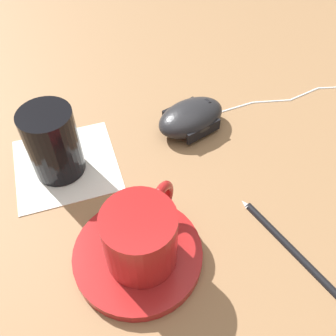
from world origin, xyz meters
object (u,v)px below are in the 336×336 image
at_px(computer_mouse, 191,117).
at_px(drinking_glass, 53,143).
at_px(saucer, 138,255).
at_px(pen, 290,245).
at_px(coffee_cup, 141,236).

xyz_separation_m(computer_mouse, drinking_glass, (-0.18, -0.05, 0.03)).
bearing_deg(saucer, pen, -4.91).
height_order(coffee_cup, drinking_glass, drinking_glass).
distance_m(computer_mouse, pen, 0.22).
height_order(saucer, coffee_cup, coffee_cup).
distance_m(computer_mouse, drinking_glass, 0.19).
xyz_separation_m(saucer, computer_mouse, (0.10, 0.20, 0.01)).
bearing_deg(coffee_cup, pen, -3.95).
height_order(coffee_cup, pen, coffee_cup).
bearing_deg(saucer, coffee_cup, -29.20).
bearing_deg(drinking_glass, pen, -31.90).
xyz_separation_m(coffee_cup, computer_mouse, (0.09, 0.20, -0.03)).
bearing_deg(pen, computer_mouse, 108.57).
bearing_deg(saucer, drinking_glass, 120.92).
bearing_deg(pen, coffee_cup, 176.05).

